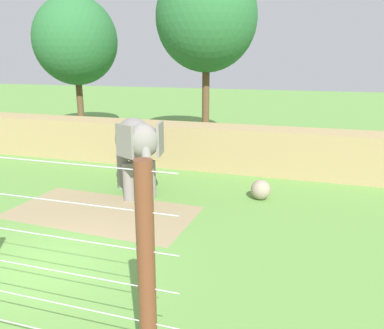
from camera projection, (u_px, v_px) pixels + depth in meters
name	position (u px, v px, depth m)	size (l,w,h in m)	color
ground_plane	(41.00, 267.00, 9.80)	(120.00, 120.00, 0.00)	#609342
dirt_patch	(102.00, 212.00, 13.28)	(6.30, 3.28, 0.01)	#937F5B
embankment_wall	(178.00, 144.00, 19.00)	(36.00, 1.80, 2.03)	tan
elephant	(136.00, 145.00, 14.45)	(3.08, 3.56, 2.99)	gray
enrichment_ball	(261.00, 190.00, 14.42)	(0.74, 0.74, 0.74)	gray
tree_far_left	(75.00, 41.00, 26.06)	(5.58, 5.58, 9.17)	brown
tree_left_of_centre	(206.00, 18.00, 22.14)	(5.80, 5.80, 10.37)	brown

